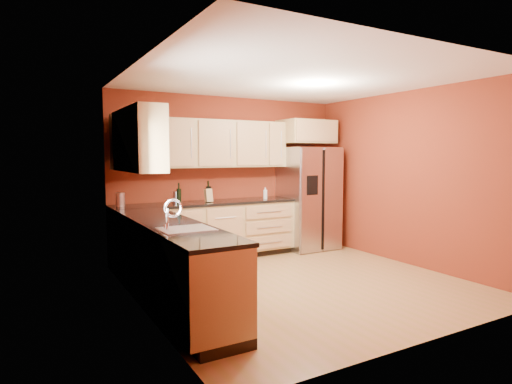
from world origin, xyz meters
TOP-DOWN VIEW (x-y plane):
  - floor at (0.00, 0.00)m, footprint 4.00×4.00m
  - ceiling at (0.00, 0.00)m, footprint 4.00×4.00m
  - wall_back at (0.00, 2.00)m, footprint 4.00×0.04m
  - wall_front at (0.00, -2.00)m, footprint 4.00×0.04m
  - wall_left at (-2.00, 0.00)m, footprint 0.04×4.00m
  - wall_right at (2.00, 0.00)m, footprint 0.04×4.00m
  - base_cabinets_back at (-0.55, 1.70)m, footprint 2.90×0.60m
  - base_cabinets_left at (-1.70, 0.00)m, footprint 0.60×2.80m
  - countertop_back at (-0.55, 1.69)m, footprint 2.90×0.62m
  - countertop_left at (-1.69, 0.00)m, footprint 0.62×2.80m
  - upper_cabinets_back at (-0.25, 1.83)m, footprint 2.30×0.33m
  - upper_cabinets_left at (-1.83, 0.72)m, footprint 0.33×1.35m
  - corner_upper_cabinet at (-1.67, 1.67)m, footprint 0.67×0.67m
  - over_fridge_cabinet at (1.35, 1.70)m, footprint 0.92×0.60m
  - refrigerator at (1.35, 1.62)m, footprint 0.90×0.75m
  - window at (-1.98, -0.50)m, footprint 0.03×0.90m
  - sink_faucet at (-1.69, -0.50)m, footprint 0.50×0.42m
  - canister_left at (-1.85, 1.73)m, footprint 0.12×0.12m
  - canister_right at (-1.03, 1.70)m, footprint 0.13×0.13m
  - wine_bottle_a at (-1.02, 1.64)m, footprint 0.07×0.07m
  - wine_bottle_b at (-0.53, 1.69)m, footprint 0.09×0.09m
  - knife_block at (-0.54, 1.64)m, footprint 0.10×0.09m
  - soap_dispenser at (0.48, 1.64)m, footprint 0.08×0.08m

SIDE VIEW (x-z plane):
  - floor at x=0.00m, z-range 0.00..0.00m
  - base_cabinets_back at x=-0.55m, z-range 0.00..0.88m
  - base_cabinets_left at x=-1.70m, z-range 0.00..0.88m
  - refrigerator at x=1.35m, z-range 0.00..1.78m
  - countertop_back at x=-0.55m, z-range 0.88..0.92m
  - countertop_left at x=-1.69m, z-range 0.88..0.92m
  - canister_right at x=-1.03m, z-range 0.92..1.10m
  - soap_dispenser at x=0.48m, z-range 0.92..1.11m
  - canister_left at x=-1.85m, z-range 0.92..1.12m
  - knife_block at x=-0.54m, z-range 0.92..1.12m
  - sink_faucet at x=-1.69m, z-range 0.92..1.22m
  - wine_bottle_a at x=-1.02m, z-range 0.92..1.23m
  - wine_bottle_b at x=-0.53m, z-range 0.92..1.25m
  - wall_back at x=0.00m, z-range 0.00..2.60m
  - wall_front at x=0.00m, z-range 0.00..2.60m
  - wall_left at x=-2.00m, z-range 0.00..2.60m
  - wall_right at x=2.00m, z-range 0.00..2.60m
  - window at x=-1.98m, z-range 1.05..2.05m
  - upper_cabinets_back at x=-0.25m, z-range 1.45..2.20m
  - upper_cabinets_left at x=-1.83m, z-range 1.45..2.20m
  - corner_upper_cabinet at x=-1.67m, z-range 1.45..2.20m
  - over_fridge_cabinet at x=1.35m, z-range 1.85..2.25m
  - ceiling at x=0.00m, z-range 2.60..2.60m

